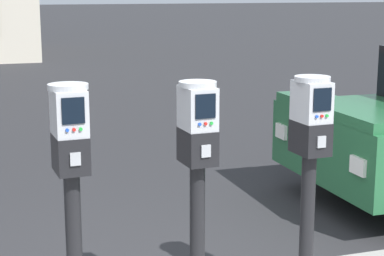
# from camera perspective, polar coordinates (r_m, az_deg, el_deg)

# --- Properties ---
(parking_meter_near_kerb) EXTENTS (0.23, 0.26, 1.36)m
(parking_meter_near_kerb) POSITION_cam_1_polar(r_m,az_deg,el_deg) (3.65, -10.37, -2.82)
(parking_meter_near_kerb) COLOR black
(parking_meter_near_kerb) RESTS_ON sidewalk_slab
(parking_meter_twin_adjacent) EXTENTS (0.23, 0.26, 1.34)m
(parking_meter_twin_adjacent) POSITION_cam_1_polar(r_m,az_deg,el_deg) (3.82, 0.48, -2.18)
(parking_meter_twin_adjacent) COLOR black
(parking_meter_twin_adjacent) RESTS_ON sidewalk_slab
(parking_meter_end_of_row) EXTENTS (0.23, 0.26, 1.34)m
(parking_meter_end_of_row) POSITION_cam_1_polar(r_m,az_deg,el_deg) (4.11, 10.11, -1.37)
(parking_meter_end_of_row) COLOR black
(parking_meter_end_of_row) RESTS_ON sidewalk_slab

